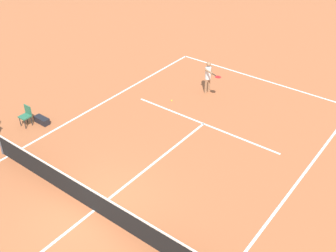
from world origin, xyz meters
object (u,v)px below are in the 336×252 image
tennis_ball (172,100)px  equipment_bag (42,120)px  courtside_chair_mid (26,115)px  player_serving (208,75)px

tennis_ball → equipment_bag: size_ratio=0.09×
courtside_chair_mid → equipment_bag: 0.74m
tennis_ball → courtside_chair_mid: (3.88, 5.68, 0.50)m
player_serving → courtside_chair_mid: bearing=-14.3°
tennis_ball → equipment_bag: bearing=56.0°
player_serving → tennis_ball: 2.25m
player_serving → courtside_chair_mid: player_serving is taller
tennis_ball → courtside_chair_mid: bearing=55.6°
equipment_bag → player_serving: bearing=-122.6°
equipment_bag → courtside_chair_mid: bearing=51.7°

